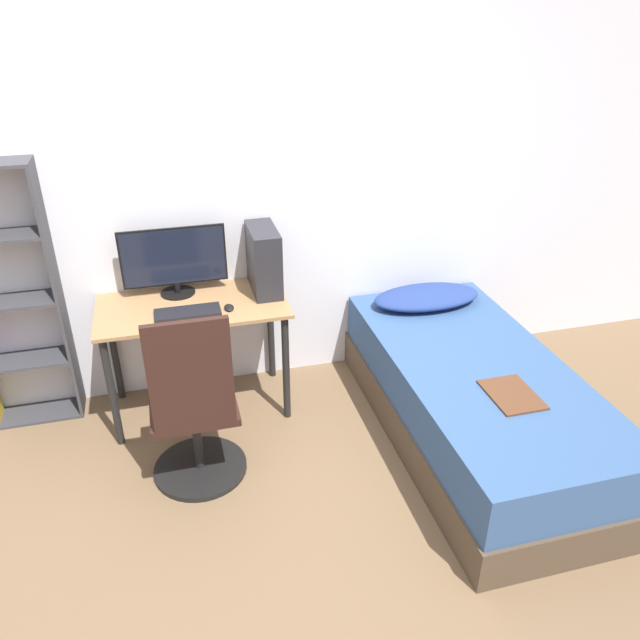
{
  "coord_description": "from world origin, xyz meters",
  "views": [
    {
      "loc": [
        -0.39,
        -2.34,
        2.4
      ],
      "look_at": [
        0.39,
        0.61,
        0.75
      ],
      "focal_mm": 35.0,
      "sensor_mm": 36.0,
      "label": 1
    }
  ],
  "objects_px": {
    "pc_tower": "(264,260)",
    "office_chair": "(195,419)",
    "bed": "(474,401)",
    "keyboard": "(188,312)",
    "monitor": "(174,260)"
  },
  "relations": [
    {
      "from": "bed",
      "to": "office_chair",
      "type": "bearing_deg",
      "value": 178.1
    },
    {
      "from": "bed",
      "to": "monitor",
      "type": "bearing_deg",
      "value": 150.61
    },
    {
      "from": "bed",
      "to": "keyboard",
      "type": "xyz_separation_m",
      "value": [
        -1.55,
        0.6,
        0.49
      ]
    },
    {
      "from": "office_chair",
      "to": "pc_tower",
      "type": "relative_size",
      "value": 2.65
    },
    {
      "from": "bed",
      "to": "monitor",
      "type": "xyz_separation_m",
      "value": [
        -1.59,
        0.89,
        0.7
      ]
    },
    {
      "from": "keyboard",
      "to": "monitor",
      "type": "bearing_deg",
      "value": 97.27
    },
    {
      "from": "pc_tower",
      "to": "keyboard",
      "type": "bearing_deg",
      "value": -157.26
    },
    {
      "from": "monitor",
      "to": "keyboard",
      "type": "relative_size",
      "value": 1.66
    },
    {
      "from": "office_chair",
      "to": "monitor",
      "type": "bearing_deg",
      "value": 89.97
    },
    {
      "from": "monitor",
      "to": "office_chair",
      "type": "bearing_deg",
      "value": -90.03
    },
    {
      "from": "office_chair",
      "to": "monitor",
      "type": "xyz_separation_m",
      "value": [
        0.0,
        0.84,
        0.55
      ]
    },
    {
      "from": "keyboard",
      "to": "pc_tower",
      "type": "height_order",
      "value": "pc_tower"
    },
    {
      "from": "pc_tower",
      "to": "office_chair",
      "type": "bearing_deg",
      "value": -124.73
    },
    {
      "from": "keyboard",
      "to": "pc_tower",
      "type": "bearing_deg",
      "value": 22.74
    },
    {
      "from": "monitor",
      "to": "keyboard",
      "type": "bearing_deg",
      "value": -82.73
    }
  ]
}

